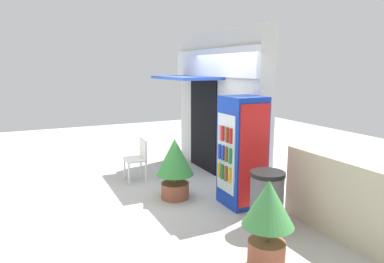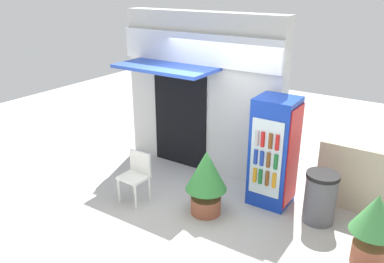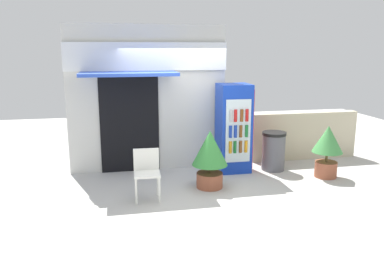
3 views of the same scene
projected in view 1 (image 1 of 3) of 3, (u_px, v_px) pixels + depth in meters
name	position (u px, v px, depth m)	size (l,w,h in m)	color
ground	(168.00, 193.00, 6.28)	(16.00, 16.00, 0.00)	beige
storefront_building	(218.00, 102.00, 7.24)	(3.21, 1.23, 2.96)	silver
drink_cooler	(242.00, 152.00, 5.61)	(0.65, 0.66, 1.80)	#1438B2
plastic_chair	(138.00, 157.00, 6.85)	(0.44, 0.41, 0.85)	white
potted_plant_near_shop	(175.00, 163.00, 5.92)	(0.65, 0.65, 1.06)	#995138
potted_plant_curbside	(268.00, 215.00, 3.85)	(0.59, 0.59, 1.03)	#995138
trash_bin	(267.00, 199.00, 4.91)	(0.49, 0.49, 0.81)	#595960
stone_boundary_wall	(362.00, 208.00, 4.27)	(2.50, 0.24, 1.08)	beige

